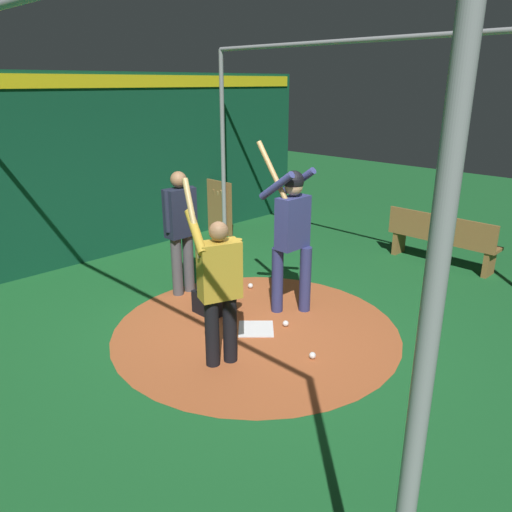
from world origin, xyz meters
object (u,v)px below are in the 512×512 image
umpire (181,227)px  bat_rack (214,208)px  home_plate (256,329)px  bench (441,238)px  baseball_2 (250,286)px  baseball_0 (286,323)px  baseball_1 (312,355)px  batter (292,228)px  visitor (219,284)px  catcher (215,285)px

umpire → bat_rack: 3.12m
home_plate → bench: (0.51, 3.75, 0.44)m
baseball_2 → baseball_0: bearing=-24.7°
baseball_0 → umpire: bearing=-172.4°
umpire → baseball_1: (2.45, -0.13, -0.93)m
batter → baseball_1: (0.98, -0.75, -1.09)m
batter → baseball_0: batter is taller
visitor → baseball_0: 1.40m
catcher → baseball_1: catcher is taller
umpire → bat_rack: (-2.03, 2.32, -0.48)m
visitor → bat_rack: visitor is taller
visitor → bat_rack: bearing=160.7°
batter → bench: size_ratio=1.22×
batter → baseball_0: 1.19m
home_plate → bat_rack: (-3.57, 2.40, 0.48)m
catcher → visitor: bearing=-38.2°
bench → baseball_0: bearing=-95.2°
batter → visitor: (0.32, -1.49, -0.23)m
home_plate → catcher: (-0.71, -0.03, 0.38)m
umpire → bench: size_ratio=0.97×
home_plate → bat_rack: 4.33m
catcher → umpire: (-0.83, 0.11, 0.59)m
batter → catcher: bearing=-131.0°
bat_rack → baseball_2: size_ratio=14.32×
home_plate → baseball_0: size_ratio=5.68×
home_plate → baseball_2: size_ratio=5.68×
visitor → baseball_0: (-0.05, 1.10, -0.86)m
baseball_1 → baseball_0: bearing=153.0°
home_plate → baseball_1: baseball_1 is taller
batter → bench: 3.18m
bench → baseball_1: bearing=-84.0°
batter → catcher: 1.22m
baseball_1 → baseball_2: (-1.87, 0.89, 0.00)m
home_plate → visitor: (0.25, -0.79, 0.89)m
bat_rack → baseball_1: bat_rack is taller
baseball_1 → visitor: bearing=-131.5°
visitor → bench: (0.26, 4.54, -0.46)m
catcher → bat_rack: bearing=139.6°
visitor → bench: 4.57m
visitor → bat_rack: 5.00m
umpire → home_plate: bearing=-3.1°
home_plate → batter: (-0.07, 0.70, 1.12)m
umpire → baseball_2: 1.34m
umpire → bench: (2.05, 3.67, -0.53)m
visitor → home_plate: bearing=128.5°
catcher → baseball_0: size_ratio=13.26×
catcher → bench: catcher is taller
catcher → bat_rack: bat_rack is taller
umpire → visitor: visitor is taller
catcher → baseball_2: (-0.25, 0.88, -0.34)m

